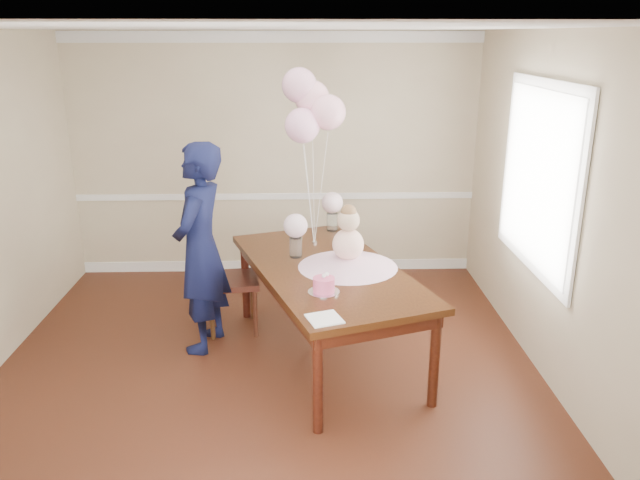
# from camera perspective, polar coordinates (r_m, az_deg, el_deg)

# --- Properties ---
(floor) EXTENTS (4.50, 5.00, 0.00)m
(floor) POSITION_cam_1_polar(r_m,az_deg,el_deg) (5.16, -4.93, -12.76)
(floor) COLOR #35160D
(floor) RESTS_ON ground
(ceiling) EXTENTS (4.50, 5.00, 0.02)m
(ceiling) POSITION_cam_1_polar(r_m,az_deg,el_deg) (4.42, -5.93, 18.77)
(ceiling) COLOR white
(ceiling) RESTS_ON wall_back
(wall_back) EXTENTS (4.50, 0.02, 2.70)m
(wall_back) POSITION_cam_1_polar(r_m,az_deg,el_deg) (7.04, -4.14, 7.57)
(wall_back) COLOR tan
(wall_back) RESTS_ON floor
(wall_front) EXTENTS (4.50, 0.02, 2.70)m
(wall_front) POSITION_cam_1_polar(r_m,az_deg,el_deg) (2.34, -9.26, -16.02)
(wall_front) COLOR tan
(wall_front) RESTS_ON floor
(wall_right) EXTENTS (0.02, 5.00, 2.70)m
(wall_right) POSITION_cam_1_polar(r_m,az_deg,el_deg) (4.99, 21.34, 1.85)
(wall_right) COLOR tan
(wall_right) RESTS_ON floor
(chair_rail_trim) EXTENTS (4.50, 0.02, 0.07)m
(chair_rail_trim) POSITION_cam_1_polar(r_m,az_deg,el_deg) (7.13, -4.06, 4.00)
(chair_rail_trim) COLOR white
(chair_rail_trim) RESTS_ON wall_back
(crown_molding) EXTENTS (4.50, 0.02, 0.12)m
(crown_molding) POSITION_cam_1_polar(r_m,az_deg,el_deg) (6.91, -4.40, 18.04)
(crown_molding) COLOR silver
(crown_molding) RESTS_ON wall_back
(baseboard_trim) EXTENTS (4.50, 0.02, 0.12)m
(baseboard_trim) POSITION_cam_1_polar(r_m,az_deg,el_deg) (7.38, -3.92, -2.33)
(baseboard_trim) COLOR white
(baseboard_trim) RESTS_ON floor
(window_frame) EXTENTS (0.02, 1.66, 1.56)m
(window_frame) POSITION_cam_1_polar(r_m,az_deg,el_deg) (5.39, 19.38, 5.41)
(window_frame) COLOR white
(window_frame) RESTS_ON wall_right
(window_blinds) EXTENTS (0.01, 1.50, 1.40)m
(window_blinds) POSITION_cam_1_polar(r_m,az_deg,el_deg) (5.38, 19.20, 5.42)
(window_blinds) COLOR white
(window_blinds) RESTS_ON wall_right
(dining_table_top) EXTENTS (1.74, 2.42, 0.05)m
(dining_table_top) POSITION_cam_1_polar(r_m,az_deg,el_deg) (5.19, 0.65, -2.76)
(dining_table_top) COLOR black
(dining_table_top) RESTS_ON table_leg_fl
(table_apron) EXTENTS (1.60, 2.28, 0.11)m
(table_apron) POSITION_cam_1_polar(r_m,az_deg,el_deg) (5.22, 0.65, -3.60)
(table_apron) COLOR black
(table_apron) RESTS_ON table_leg_fl
(table_leg_fl) EXTENTS (0.10, 0.10, 0.76)m
(table_leg_fl) POSITION_cam_1_polar(r_m,az_deg,el_deg) (4.38, -0.20, -12.99)
(table_leg_fl) COLOR black
(table_leg_fl) RESTS_ON floor
(table_leg_fr) EXTENTS (0.10, 0.10, 0.76)m
(table_leg_fr) POSITION_cam_1_polar(r_m,az_deg,el_deg) (4.74, 10.43, -10.74)
(table_leg_fr) COLOR black
(table_leg_fr) RESTS_ON floor
(table_leg_bl) EXTENTS (0.10, 0.10, 0.76)m
(table_leg_bl) POSITION_cam_1_polar(r_m,az_deg,el_deg) (6.11, -6.82, -3.70)
(table_leg_bl) COLOR black
(table_leg_bl) RESTS_ON floor
(table_leg_br) EXTENTS (0.10, 0.10, 0.76)m
(table_leg_br) POSITION_cam_1_polar(r_m,az_deg,el_deg) (6.37, 1.20, -2.63)
(table_leg_br) COLOR black
(table_leg_br) RESTS_ON floor
(baby_skirt) EXTENTS (1.05, 1.05, 0.11)m
(baby_skirt) POSITION_cam_1_polar(r_m,az_deg,el_deg) (5.17, 2.56, -1.89)
(baby_skirt) COLOR #E7AAC8
(baby_skirt) RESTS_ON dining_table_top
(baby_torso) EXTENTS (0.26, 0.26, 0.26)m
(baby_torso) POSITION_cam_1_polar(r_m,az_deg,el_deg) (5.13, 2.59, -0.40)
(baby_torso) COLOR #FDA0B7
(baby_torso) RESTS_ON baby_skirt
(baby_head) EXTENTS (0.19, 0.19, 0.19)m
(baby_head) POSITION_cam_1_polar(r_m,az_deg,el_deg) (5.06, 2.62, 1.82)
(baby_head) COLOR #CAAB8B
(baby_head) RESTS_ON baby_torso
(baby_hair) EXTENTS (0.13, 0.13, 0.13)m
(baby_hair) POSITION_cam_1_polar(r_m,az_deg,el_deg) (5.05, 2.63, 2.53)
(baby_hair) COLOR brown
(baby_hair) RESTS_ON baby_head
(cake_platter) EXTENTS (0.31, 0.31, 0.01)m
(cake_platter) POSITION_cam_1_polar(r_m,az_deg,el_deg) (4.68, 0.35, -4.76)
(cake_platter) COLOR silver
(cake_platter) RESTS_ON dining_table_top
(birthday_cake) EXTENTS (0.21, 0.21, 0.11)m
(birthday_cake) POSITION_cam_1_polar(r_m,az_deg,el_deg) (4.66, 0.35, -4.10)
(birthday_cake) COLOR #E04679
(birthday_cake) RESTS_ON cake_platter
(cake_flower_a) EXTENTS (0.03, 0.03, 0.03)m
(cake_flower_a) POSITION_cam_1_polar(r_m,az_deg,el_deg) (4.63, 0.35, -3.29)
(cake_flower_a) COLOR white
(cake_flower_a) RESTS_ON birthday_cake
(cake_flower_b) EXTENTS (0.03, 0.03, 0.03)m
(cake_flower_b) POSITION_cam_1_polar(r_m,az_deg,el_deg) (4.66, 0.63, -3.14)
(cake_flower_b) COLOR white
(cake_flower_b) RESTS_ON birthday_cake
(rose_vase_near) EXTENTS (0.14, 0.14, 0.17)m
(rose_vase_near) POSITION_cam_1_polar(r_m,az_deg,el_deg) (5.39, -2.23, -0.67)
(rose_vase_near) COLOR white
(rose_vase_near) RESTS_ON dining_table_top
(roses_near) EXTENTS (0.21, 0.21, 0.21)m
(roses_near) POSITION_cam_1_polar(r_m,az_deg,el_deg) (5.33, -2.26, 1.32)
(roses_near) COLOR silver
(roses_near) RESTS_ON rose_vase_near
(rose_vase_far) EXTENTS (0.14, 0.14, 0.17)m
(rose_vase_far) POSITION_cam_1_polar(r_m,az_deg,el_deg) (6.12, 1.12, 1.66)
(rose_vase_far) COLOR white
(rose_vase_far) RESTS_ON dining_table_top
(roses_far) EXTENTS (0.21, 0.21, 0.21)m
(roses_far) POSITION_cam_1_polar(r_m,az_deg,el_deg) (6.06, 1.13, 3.44)
(roses_far) COLOR #FBD2DC
(roses_far) RESTS_ON rose_vase_far
(napkin) EXTENTS (0.28, 0.28, 0.01)m
(napkin) POSITION_cam_1_polar(r_m,az_deg,el_deg) (4.26, 0.40, -7.21)
(napkin) COLOR white
(napkin) RESTS_ON dining_table_top
(balloon_weight) EXTENTS (0.06, 0.06, 0.02)m
(balloon_weight) POSITION_cam_1_polar(r_m,az_deg,el_deg) (5.74, -0.51, -0.25)
(balloon_weight) COLOR silver
(balloon_weight) RESTS_ON dining_table_top
(balloon_a) EXTENTS (0.31, 0.31, 0.31)m
(balloon_a) POSITION_cam_1_polar(r_m,az_deg,el_deg) (5.46, -1.63, 10.42)
(balloon_a) COLOR #FFB4DB
(balloon_a) RESTS_ON balloon_ribbon_a
(balloon_b) EXTENTS (0.31, 0.31, 0.31)m
(balloon_b) POSITION_cam_1_polar(r_m,az_deg,el_deg) (5.47, 0.75, 11.59)
(balloon_b) COLOR #FFB4C9
(balloon_b) RESTS_ON balloon_ribbon_b
(balloon_c) EXTENTS (0.31, 0.31, 0.31)m
(balloon_c) POSITION_cam_1_polar(r_m,az_deg,el_deg) (5.58, -0.73, 12.85)
(balloon_c) COLOR #FFB4C7
(balloon_c) RESTS_ON balloon_ribbon_c
(balloon_d) EXTENTS (0.31, 0.31, 0.31)m
(balloon_d) POSITION_cam_1_polar(r_m,az_deg,el_deg) (5.55, -1.90, 13.95)
(balloon_d) COLOR #E8A4C1
(balloon_d) RESTS_ON balloon_ribbon_d
(balloon_ribbon_a) EXTENTS (0.10, 0.04, 0.91)m
(balloon_ribbon_a) POSITION_cam_1_polar(r_m,az_deg,el_deg) (5.60, -1.05, 4.13)
(balloon_ribbon_a) COLOR silver
(balloon_ribbon_a) RESTS_ON balloon_weight
(balloon_ribbon_b) EXTENTS (0.12, 0.02, 1.02)m
(balloon_ribbon_b) POSITION_cam_1_polar(r_m,az_deg,el_deg) (5.59, 0.10, 4.71)
(balloon_ribbon_b) COLOR silver
(balloon_ribbon_b) RESTS_ON balloon_weight
(balloon_ribbon_c) EXTENTS (0.02, 0.11, 1.13)m
(balloon_ribbon_c) POSITION_cam_1_polar(r_m,az_deg,el_deg) (5.64, -0.61, 5.39)
(balloon_ribbon_c) COLOR silver
(balloon_ribbon_c) RESTS_ON balloon_weight
(balloon_ribbon_d) EXTENTS (0.12, 0.08, 1.24)m
(balloon_ribbon_d) POSITION_cam_1_polar(r_m,az_deg,el_deg) (5.62, -1.18, 5.91)
(balloon_ribbon_d) COLOR silver
(balloon_ribbon_d) RESTS_ON balloon_weight
(dining_chair_seat) EXTENTS (0.53, 0.53, 0.05)m
(dining_chair_seat) POSITION_cam_1_polar(r_m,az_deg,el_deg) (5.84, -8.05, -3.69)
(dining_chair_seat) COLOR #37150F
(dining_chair_seat) RESTS_ON chair_leg_fl
(chair_leg_fl) EXTENTS (0.05, 0.05, 0.47)m
(chair_leg_fl) POSITION_cam_1_polar(r_m,az_deg,el_deg) (5.76, -9.84, -6.85)
(chair_leg_fl) COLOR #321D0D
(chair_leg_fl) RESTS_ON floor
(chair_leg_fr) EXTENTS (0.05, 0.05, 0.47)m
(chair_leg_fr) POSITION_cam_1_polar(r_m,az_deg,el_deg) (5.77, -5.94, -6.66)
(chair_leg_fr) COLOR #35170E
(chair_leg_fr) RESTS_ON floor
(chair_leg_bl) EXTENTS (0.05, 0.05, 0.47)m
(chair_leg_bl) POSITION_cam_1_polar(r_m,az_deg,el_deg) (6.12, -9.82, -5.31)
(chair_leg_bl) COLOR #34150E
(chair_leg_bl) RESTS_ON floor
(chair_leg_br) EXTENTS (0.05, 0.05, 0.47)m
(chair_leg_br) POSITION_cam_1_polar(r_m,az_deg,el_deg) (6.12, -6.16, -5.13)
(chair_leg_br) COLOR #331B0E
(chair_leg_br) RESTS_ON floor
(chair_back_post_l) EXTENTS (0.05, 0.05, 0.61)m
(chair_back_post_l) POSITION_cam_1_polar(r_m,az_deg,el_deg) (5.55, -10.38, -1.54)
(chair_back_post_l) COLOR #3E1F11
(chair_back_post_l) RESTS_ON dining_chair_seat
(chair_back_post_r) EXTENTS (0.05, 0.05, 0.61)m
(chair_back_post_r) POSITION_cam_1_polar(r_m,az_deg,el_deg) (5.92, -10.32, -0.27)
(chair_back_post_r) COLOR #38120F
(chair_back_post_r) RESTS_ON dining_chair_seat
(chair_slat_low) EXTENTS (0.09, 0.43, 0.05)m
(chair_slat_low) POSITION_cam_1_polar(r_m,az_deg,el_deg) (5.78, -10.28, -2.10)
(chair_slat_low) COLOR #3A1510
(chair_slat_low) RESTS_ON dining_chair_seat
(chair_slat_mid) EXTENTS (0.09, 0.43, 0.05)m
(chair_slat_mid) POSITION_cam_1_polar(r_m,az_deg,el_deg) (5.72, -10.37, -0.47)
(chair_slat_mid) COLOR #38160F
(chair_slat_mid) RESTS_ON dining_chair_seat
(chair_slat_top) EXTENTS (0.09, 0.43, 0.05)m
(chair_slat_top) POSITION_cam_1_polar(r_m,az_deg,el_deg) (5.67, -10.47, 1.19)
(chair_slat_top) COLOR #3A130F
(chair_slat_top) RESTS_ON dining_chair_seat
(woman) EXTENTS (0.59, 0.75, 1.83)m
(woman) POSITION_cam_1_polar(r_m,az_deg,el_deg) (5.42, -10.87, -0.78)
(woman) COLOR black
(woman) RESTS_ON floor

